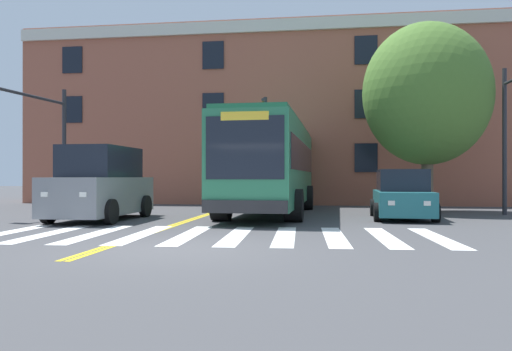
% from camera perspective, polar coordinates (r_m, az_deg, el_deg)
% --- Properties ---
extents(ground_plane, '(120.00, 120.00, 0.00)m').
position_cam_1_polar(ground_plane, '(10.08, -8.98, -8.26)').
color(ground_plane, '#424244').
extents(crosswalk, '(11.23, 4.57, 0.01)m').
position_cam_1_polar(crosswalk, '(12.22, -5.01, -6.81)').
color(crosswalk, white).
rests_on(crosswalk, ground).
extents(lane_line_yellow_inner, '(0.12, 36.00, 0.01)m').
position_cam_1_polar(lane_line_yellow_inner, '(26.25, -1.94, -3.23)').
color(lane_line_yellow_inner, gold).
rests_on(lane_line_yellow_inner, ground).
extents(lane_line_yellow_outer, '(0.12, 36.00, 0.01)m').
position_cam_1_polar(lane_line_yellow_outer, '(26.23, -1.60, -3.24)').
color(lane_line_yellow_outer, gold).
rests_on(lane_line_yellow_outer, ground).
extents(city_bus, '(3.10, 11.29, 3.49)m').
position_cam_1_polar(city_bus, '(19.21, 1.79, 1.31)').
color(city_bus, '#28704C').
rests_on(city_bus, ground).
extents(car_grey_near_lane, '(2.22, 4.67, 2.41)m').
position_cam_1_polar(car_grey_near_lane, '(17.14, -17.31, -1.10)').
color(car_grey_near_lane, slate).
rests_on(car_grey_near_lane, ground).
extents(car_teal_far_lane, '(2.10, 3.90, 1.67)m').
position_cam_1_polar(car_teal_far_lane, '(17.51, 16.35, -2.27)').
color(car_teal_far_lane, '#236B70').
rests_on(car_teal_far_lane, ground).
extents(car_navy_behind_bus, '(2.02, 3.81, 1.77)m').
position_cam_1_polar(car_navy_behind_bus, '(28.85, 2.81, -1.35)').
color(car_navy_behind_bus, navy).
rests_on(car_navy_behind_bus, ground).
extents(traffic_light_far_corner, '(0.65, 4.24, 4.89)m').
position_cam_1_polar(traffic_light_far_corner, '(19.85, -24.07, 5.17)').
color(traffic_light_far_corner, '#28282D').
rests_on(traffic_light_far_corner, ground).
extents(traffic_light_overhead, '(0.50, 2.97, 4.71)m').
position_cam_1_polar(traffic_light_overhead, '(19.42, 0.95, 4.75)').
color(traffic_light_overhead, '#28282D').
rests_on(traffic_light_overhead, ground).
extents(street_tree_curbside_large, '(6.21, 5.71, 7.53)m').
position_cam_1_polar(street_tree_curbside_large, '(21.12, 18.98, 8.79)').
color(street_tree_curbside_large, brown).
rests_on(street_tree_curbside_large, ground).
extents(building_facade, '(28.51, 6.27, 9.37)m').
position_cam_1_polar(building_facade, '(28.06, 4.13, 6.56)').
color(building_facade, '#9E5642').
rests_on(building_facade, ground).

